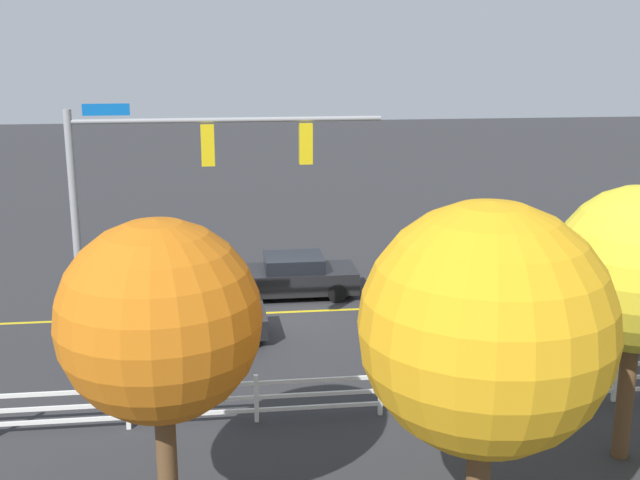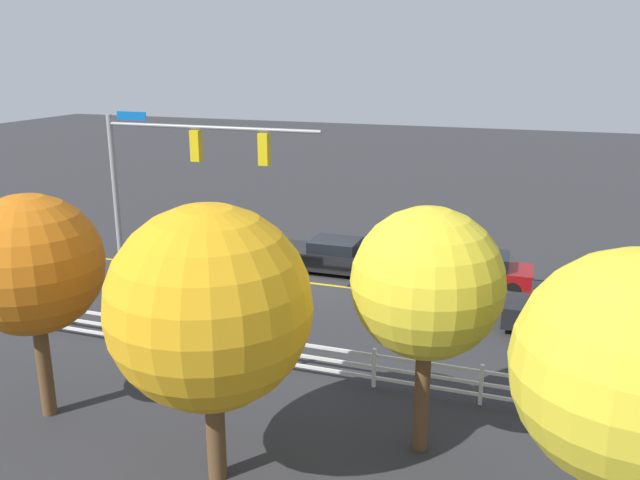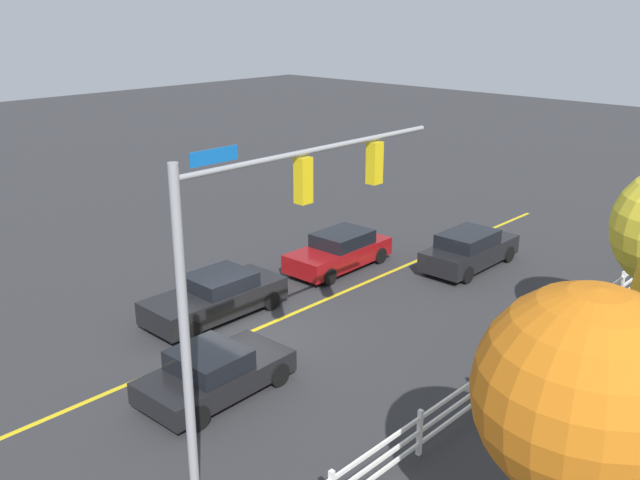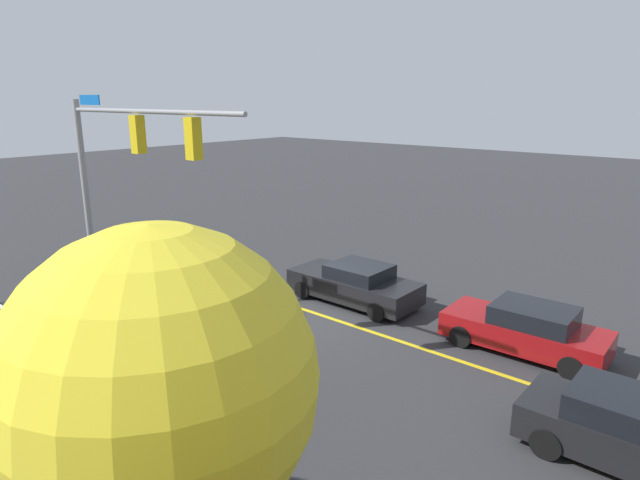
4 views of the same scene
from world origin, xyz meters
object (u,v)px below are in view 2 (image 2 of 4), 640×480
car_2 (476,271)px  tree_3 (32,265)px  car_0 (572,314)px  tree_2 (210,307)px  car_3 (225,277)px  car_1 (331,256)px  tree_4 (427,284)px  tree_0 (635,371)px

car_2 → tree_3: (9.22, 13.24, 3.32)m
car_0 → tree_2: (7.40, 10.60, 3.26)m
car_2 → car_3: 9.79m
car_3 → car_2: bearing=20.8°
car_1 → tree_4: size_ratio=0.81×
car_1 → tree_3: bearing=76.2°
car_3 → tree_4: bearing=-42.8°
car_1 → tree_3: (3.23, 13.21, 3.32)m
car_0 → car_2: (3.49, -3.55, -0.03)m
tree_2 → tree_4: size_ratio=1.05×
car_0 → tree_3: size_ratio=0.78×
tree_0 → tree_4: tree_0 is taller
tree_0 → car_1: bearing=-55.9°
car_0 → tree_0: 11.60m
tree_3 → tree_2: bearing=170.2°
tree_2 → car_3: bearing=-63.7°
car_3 → tree_0: bearing=-42.0°
car_1 → tree_4: (-6.04, 11.61, 3.41)m
car_3 → tree_4: 12.49m
car_1 → tree_2: bearing=98.3°
car_3 → tree_3: bearing=-93.2°
tree_3 → car_1: bearing=-103.8°
car_1 → tree_0: bearing=124.0°
tree_4 → car_1: bearing=-62.5°
car_0 → tree_2: 13.33m
car_3 → tree_2: bearing=-65.7°
car_3 → tree_0: tree_0 is taller
tree_3 → tree_4: 9.41m
car_0 → tree_3: 16.31m
tree_3 → tree_4: size_ratio=0.99×
car_1 → car_2: (-5.99, -0.03, 0.00)m
tree_3 → tree_4: bearing=-170.2°
car_3 → tree_0: 17.22m
tree_2 → car_1: bearing=-81.6°
car_0 → car_1: car_0 is taller
car_0 → car_1: (9.47, -3.52, -0.03)m
tree_2 → tree_3: size_ratio=1.06×
car_0 → car_3: bearing=-179.3°
tree_0 → tree_2: bearing=-3.5°
car_2 → tree_4: tree_4 is taller
car_1 → tree_2: size_ratio=0.77×
tree_0 → tree_3: size_ratio=1.06×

